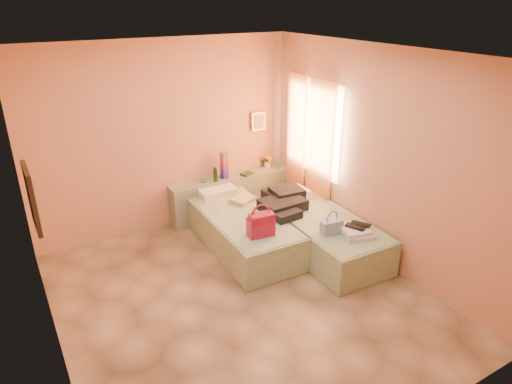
{
  "coord_description": "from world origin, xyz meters",
  "views": [
    {
      "loc": [
        -2.14,
        -3.94,
        3.32
      ],
      "look_at": [
        0.7,
        0.85,
        0.91
      ],
      "focal_mm": 32.0,
      "sensor_mm": 36.0,
      "label": 1
    }
  ],
  "objects_px": {
    "magenta_handbag": "(261,224)",
    "blue_handbag": "(332,227)",
    "headboard_ledge": "(232,195)",
    "water_bottle": "(215,175)",
    "green_book": "(247,174)",
    "bed_left": "(243,231)",
    "flower_vase": "(267,160)",
    "bed_right": "(322,234)",
    "towel_stack": "(357,233)"
  },
  "relations": [
    {
      "from": "magenta_handbag",
      "to": "towel_stack",
      "type": "xyz_separation_m",
      "value": [
        1.04,
        -0.65,
        -0.1
      ]
    },
    {
      "from": "flower_vase",
      "to": "towel_stack",
      "type": "height_order",
      "value": "flower_vase"
    },
    {
      "from": "bed_right",
      "to": "water_bottle",
      "type": "height_order",
      "value": "water_bottle"
    },
    {
      "from": "bed_right",
      "to": "green_book",
      "type": "bearing_deg",
      "value": 101.2
    },
    {
      "from": "blue_handbag",
      "to": "bed_right",
      "type": "bearing_deg",
      "value": 72.79
    },
    {
      "from": "green_book",
      "to": "bed_left",
      "type": "bearing_deg",
      "value": -140.34
    },
    {
      "from": "blue_handbag",
      "to": "green_book",
      "type": "bearing_deg",
      "value": 99.48
    },
    {
      "from": "flower_vase",
      "to": "magenta_handbag",
      "type": "distance_m",
      "value": 2.1
    },
    {
      "from": "magenta_handbag",
      "to": "headboard_ledge",
      "type": "bearing_deg",
      "value": 81.68
    },
    {
      "from": "water_bottle",
      "to": "magenta_handbag",
      "type": "xyz_separation_m",
      "value": [
        -0.14,
        -1.59,
        -0.11
      ]
    },
    {
      "from": "headboard_ledge",
      "to": "blue_handbag",
      "type": "relative_size",
      "value": 7.23
    },
    {
      "from": "water_bottle",
      "to": "magenta_handbag",
      "type": "relative_size",
      "value": 0.67
    },
    {
      "from": "bed_right",
      "to": "headboard_ledge",
      "type": "bearing_deg",
      "value": 109.08
    },
    {
      "from": "magenta_handbag",
      "to": "towel_stack",
      "type": "relative_size",
      "value": 0.94
    },
    {
      "from": "bed_right",
      "to": "flower_vase",
      "type": "distance_m",
      "value": 1.86
    },
    {
      "from": "blue_handbag",
      "to": "bed_left",
      "type": "bearing_deg",
      "value": 131.69
    },
    {
      "from": "flower_vase",
      "to": "blue_handbag",
      "type": "xyz_separation_m",
      "value": [
        -0.38,
        -2.16,
        -0.19
      ]
    },
    {
      "from": "bed_right",
      "to": "blue_handbag",
      "type": "xyz_separation_m",
      "value": [
        -0.18,
        -0.39,
        0.34
      ]
    },
    {
      "from": "headboard_ledge",
      "to": "bed_left",
      "type": "height_order",
      "value": "headboard_ledge"
    },
    {
      "from": "flower_vase",
      "to": "magenta_handbag",
      "type": "xyz_separation_m",
      "value": [
        -1.18,
        -1.73,
        -0.12
      ]
    },
    {
      "from": "headboard_ledge",
      "to": "blue_handbag",
      "type": "bearing_deg",
      "value": -80.54
    },
    {
      "from": "bed_left",
      "to": "towel_stack",
      "type": "distance_m",
      "value": 1.62
    },
    {
      "from": "magenta_handbag",
      "to": "blue_handbag",
      "type": "bearing_deg",
      "value": -21.22
    },
    {
      "from": "bed_right",
      "to": "towel_stack",
      "type": "distance_m",
      "value": 0.69
    },
    {
      "from": "headboard_ledge",
      "to": "magenta_handbag",
      "type": "relative_size",
      "value": 6.22
    },
    {
      "from": "green_book",
      "to": "towel_stack",
      "type": "distance_m",
      "value": 2.28
    },
    {
      "from": "water_bottle",
      "to": "flower_vase",
      "type": "bearing_deg",
      "value": 7.73
    },
    {
      "from": "blue_handbag",
      "to": "water_bottle",
      "type": "bearing_deg",
      "value": 114.95
    },
    {
      "from": "bed_left",
      "to": "towel_stack",
      "type": "xyz_separation_m",
      "value": [
        0.96,
        -1.27,
        0.3
      ]
    },
    {
      "from": "flower_vase",
      "to": "water_bottle",
      "type": "bearing_deg",
      "value": -172.27
    },
    {
      "from": "blue_handbag",
      "to": "towel_stack",
      "type": "distance_m",
      "value": 0.33
    },
    {
      "from": "water_bottle",
      "to": "flower_vase",
      "type": "distance_m",
      "value": 1.04
    },
    {
      "from": "bed_left",
      "to": "towel_stack",
      "type": "bearing_deg",
      "value": -50.97
    },
    {
      "from": "flower_vase",
      "to": "towel_stack",
      "type": "bearing_deg",
      "value": -93.3
    },
    {
      "from": "bed_left",
      "to": "bed_right",
      "type": "xyz_separation_m",
      "value": [
        0.9,
        -0.65,
        0.0
      ]
    },
    {
      "from": "bed_right",
      "to": "flower_vase",
      "type": "relative_size",
      "value": 7.91
    },
    {
      "from": "bed_right",
      "to": "bed_left",
      "type": "bearing_deg",
      "value": 146.08
    },
    {
      "from": "water_bottle",
      "to": "towel_stack",
      "type": "distance_m",
      "value": 2.43
    },
    {
      "from": "bed_left",
      "to": "green_book",
      "type": "height_order",
      "value": "green_book"
    },
    {
      "from": "green_book",
      "to": "towel_stack",
      "type": "xyz_separation_m",
      "value": [
        0.33,
        -2.25,
        -0.12
      ]
    },
    {
      "from": "flower_vase",
      "to": "towel_stack",
      "type": "distance_m",
      "value": 2.4
    },
    {
      "from": "magenta_handbag",
      "to": "blue_handbag",
      "type": "relative_size",
      "value": 1.16
    },
    {
      "from": "bed_left",
      "to": "water_bottle",
      "type": "relative_size",
      "value": 9.01
    },
    {
      "from": "headboard_ledge",
      "to": "bed_right",
      "type": "bearing_deg",
      "value": -72.84
    },
    {
      "from": "green_book",
      "to": "blue_handbag",
      "type": "distance_m",
      "value": 2.02
    },
    {
      "from": "headboard_ledge",
      "to": "towel_stack",
      "type": "height_order",
      "value": "headboard_ledge"
    },
    {
      "from": "headboard_ledge",
      "to": "water_bottle",
      "type": "relative_size",
      "value": 9.23
    },
    {
      "from": "towel_stack",
      "to": "water_bottle",
      "type": "bearing_deg",
      "value": 111.7
    },
    {
      "from": "flower_vase",
      "to": "headboard_ledge",
      "type": "bearing_deg",
      "value": -174.56
    },
    {
      "from": "green_book",
      "to": "towel_stack",
      "type": "bearing_deg",
      "value": -99.12
    }
  ]
}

